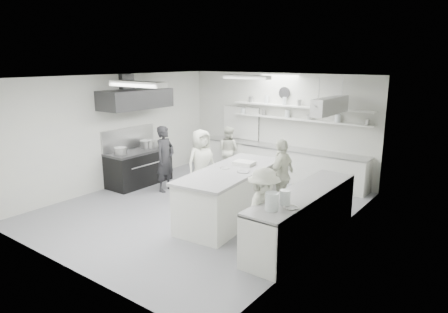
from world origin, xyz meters
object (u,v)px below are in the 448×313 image
Objects in this scene: cook_stove at (165,159)px; back_counter at (281,163)px; stove at (139,168)px; prep_island at (231,195)px; cook_back at (228,150)px; right_counter at (303,217)px.

back_counter is at bearing -41.12° from cook_stove.
cook_stove is (-1.89, -2.78, 0.40)m from back_counter.
back_counter is at bearing 43.99° from stove.
cook_stove is at bearing 161.79° from prep_island.
prep_island is 3.58m from cook_back.
back_counter is 1.52× the size of right_counter.
right_counter is (5.25, -0.60, 0.02)m from stove.
cook_back is at bearing 121.08° from prep_island.
back_counter is at bearing -164.33° from cook_back.
prep_island is at bearing -8.46° from stove.
cook_back reaches higher than prep_island.
right_counter is 4.30m from cook_stove.
prep_island is at bearing 177.43° from right_counter.
cook_stove is at bearing -124.15° from back_counter.
cook_stove is at bearing 0.99° from stove.
back_counter is 1.76× the size of prep_island.
cook_stove reaches higher than right_counter.
cook_back reaches higher than right_counter.
stove is at bearing 165.53° from prep_island.
right_counter is 1.74m from prep_island.
cook_stove reaches higher than stove.
right_counter reaches higher than stove.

